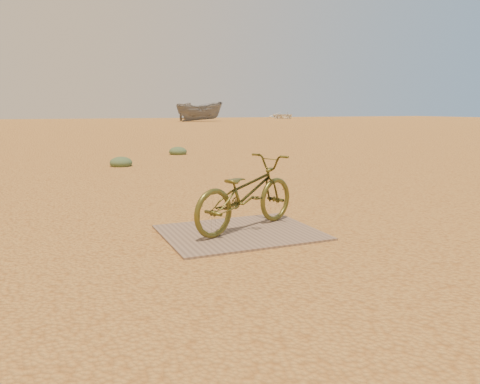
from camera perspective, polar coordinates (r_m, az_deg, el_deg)
name	(u,v)px	position (r m, az deg, el deg)	size (l,w,h in m)	color
ground	(202,229)	(5.18, -4.65, -4.48)	(120.00, 120.00, 0.00)	#C68F45
plywood_board	(240,232)	(4.97, 0.00, -4.96)	(1.60, 1.26, 0.02)	#7F6754
bicycle	(246,193)	(5.00, 0.72, -0.13)	(0.52, 1.49, 0.78)	#524F1D
boat_mid_right	(200,112)	(48.64, -4.92, 9.75)	(1.94, 5.15, 1.99)	slate
boat_far_right	(283,115)	(62.79, 5.32, 9.31)	(2.99, 4.19, 0.87)	white
kale_a	(121,166)	(11.10, -14.29, 3.08)	(0.51, 0.51, 0.28)	#4E6745
kale_b	(178,154)	(13.65, -7.57, 4.57)	(0.51, 0.51, 0.28)	#4E6745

